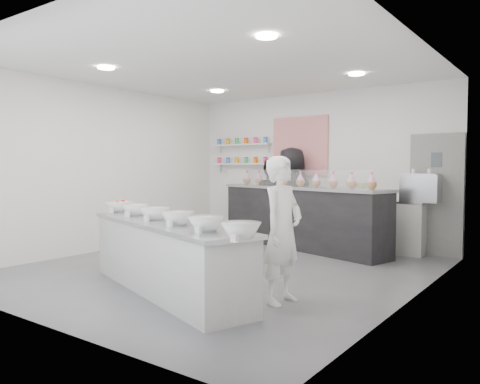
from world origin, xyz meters
name	(u,v)px	position (x,y,z in m)	size (l,w,h in m)	color
floor	(224,269)	(0.00, 0.00, 0.00)	(6.00, 6.00, 0.00)	#515156
ceiling	(223,66)	(0.00, 0.00, 3.00)	(6.00, 6.00, 0.00)	white
back_wall	(316,168)	(0.00, 3.00, 1.50)	(5.50, 5.50, 0.00)	white
left_wall	(105,169)	(-2.75, 0.00, 1.50)	(6.00, 6.00, 0.00)	white
right_wall	(414,169)	(2.75, 0.00, 1.50)	(6.00, 6.00, 0.00)	white
back_door	(436,195)	(2.30, 2.97, 1.05)	(0.88, 0.04, 2.10)	gray
pattern_panel	(300,146)	(-0.35, 2.98, 1.95)	(1.25, 0.03, 1.20)	red
jar_shelf_lower	(242,164)	(-1.75, 2.90, 1.60)	(1.45, 0.22, 0.04)	silver
jar_shelf_upper	(242,145)	(-1.75, 2.90, 2.02)	(1.45, 0.22, 0.04)	silver
preserve_jars	(241,151)	(-1.75, 2.88, 1.88)	(1.45, 0.10, 0.56)	#ED3570
downlight_0	(106,68)	(-1.40, -1.00, 2.98)	(0.24, 0.24, 0.02)	white
downlight_1	(267,37)	(1.40, -1.00, 2.98)	(0.24, 0.24, 0.02)	white
downlight_2	(217,91)	(-1.40, 1.60, 2.98)	(0.24, 0.24, 0.02)	white
downlight_3	(356,74)	(1.40, 1.60, 2.98)	(0.24, 0.24, 0.02)	white
prep_counter	(166,257)	(0.23, -1.43, 0.43)	(3.15, 0.72, 0.86)	beige
back_bar	(300,217)	(0.03, 2.30, 0.58)	(3.76, 0.69, 1.16)	black
sneeze_guard	(288,178)	(-0.06, 1.99, 1.32)	(3.70, 0.02, 0.32)	white
espresso_ledge	(388,227)	(1.55, 2.78, 0.47)	(1.25, 0.40, 0.93)	beige
espresso_machine	(421,188)	(2.10, 2.78, 1.16)	(0.61, 0.42, 0.47)	#93969E
cup_stacks	(359,191)	(1.00, 2.78, 1.08)	(0.24, 0.24, 0.31)	#CCBF8E
prep_bowls	(166,216)	(0.23, -1.43, 0.94)	(3.63, 0.48, 0.15)	white
label_cards	(146,224)	(0.40, -1.91, 0.89)	(3.31, 0.04, 0.07)	white
cookie_bags	(300,179)	(0.03, 2.30, 1.31)	(3.37, 0.17, 0.29)	#F293CF
woman_prep	(282,230)	(1.61, -0.99, 0.82)	(0.60, 0.39, 1.64)	white
staff_left	(270,200)	(-0.84, 2.60, 0.85)	(0.83, 0.64, 1.70)	black
staff_right	(291,196)	(-0.31, 2.58, 0.96)	(0.94, 0.61, 1.92)	black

